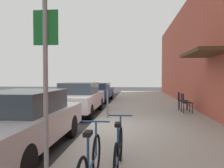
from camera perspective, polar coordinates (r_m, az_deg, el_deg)
The scene contains 12 objects.
ground_plane at distance 7.56m, azimuth -6.00°, elevation -11.50°, with size 60.00×60.00×0.00m, color #2D2D30.
sidewalk_slab at distance 9.38m, azimuth 10.38°, elevation -8.52°, with size 4.50×32.00×0.12m, color #9E9B93.
building_facade at distance 9.80m, azimuth 24.81°, elevation 9.62°, with size 1.40×32.00×6.20m.
parked_car_0 at distance 5.61m, azimuth -22.36°, elevation -8.71°, with size 1.80×4.40×1.42m.
parked_car_1 at distance 10.58m, azimuth -8.48°, elevation -3.53°, with size 1.80×4.40×1.47m.
parked_car_2 at distance 16.00m, azimuth -3.53°, elevation -1.91°, with size 1.80×4.40×1.30m.
parking_meter at distance 8.76m, azimuth -1.15°, elevation -3.76°, with size 0.12×0.10×1.32m.
street_sign at distance 2.93m, azimuth -16.66°, elevation -0.34°, with size 0.32×0.06×2.60m.
bicycle_0 at distance 3.42m, azimuth -5.60°, elevation -19.89°, with size 0.46×1.71×0.90m.
bicycle_1 at distance 3.95m, azimuth 1.73°, elevation -16.86°, with size 0.46×1.71×0.90m.
cafe_chair_0 at distance 10.55m, azimuth 18.27°, elevation -4.33°, with size 0.47×0.47×0.87m.
cafe_chair_1 at distance 11.35m, azimuth 17.40°, elevation -3.88°, with size 0.56×0.56×0.87m.
Camera 1 is at (1.52, -7.19, 1.75)m, focal length 35.55 mm.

